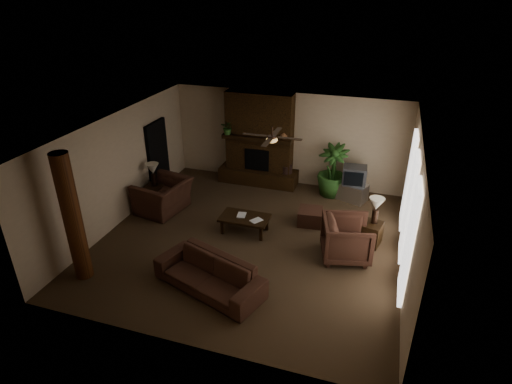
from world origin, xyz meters
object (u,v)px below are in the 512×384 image
(lamp_left, at_px, (153,170))
(side_table_right, at_px, (370,233))
(sofa, at_px, (209,270))
(armchair_left, at_px, (163,191))
(log_column, at_px, (73,218))
(side_table_left, at_px, (155,195))
(floor_vase, at_px, (286,173))
(armchair_right, at_px, (347,237))
(coffee_table, at_px, (245,219))
(ottoman, at_px, (310,217))
(floor_plant, at_px, (331,181))
(lamp_right, at_px, (376,206))
(tv_stand, at_px, (351,191))

(lamp_left, distance_m, side_table_right, 5.94)
(sofa, distance_m, armchair_left, 3.62)
(log_column, relative_size, side_table_left, 5.09)
(floor_vase, xyz_separation_m, lamp_left, (-3.24, -2.17, 0.57))
(sofa, distance_m, armchair_right, 3.17)
(floor_vase, height_order, side_table_right, floor_vase)
(side_table_left, bearing_deg, coffee_table, -12.59)
(ottoman, height_order, floor_plant, floor_plant)
(side_table_left, distance_m, lamp_right, 5.99)
(ottoman, bearing_deg, coffee_table, -148.50)
(armchair_left, height_order, side_table_left, armchair_left)
(sofa, distance_m, lamp_left, 4.19)
(armchair_right, height_order, tv_stand, armchair_right)
(side_table_right, bearing_deg, side_table_left, 177.78)
(coffee_table, distance_m, ottoman, 1.74)
(ottoman, bearing_deg, tv_stand, 62.96)
(side_table_left, xyz_separation_m, lamp_right, (5.95, -0.18, 0.73))
(armchair_right, relative_size, lamp_right, 1.64)
(sofa, distance_m, floor_vase, 5.13)
(armchair_right, relative_size, floor_vase, 1.38)
(sofa, relative_size, floor_vase, 3.02)
(side_table_left, xyz_separation_m, lamp_left, (0.00, 0.05, 0.73))
(log_column, relative_size, side_table_right, 5.09)
(tv_stand, distance_m, side_table_right, 2.27)
(log_column, height_order, armchair_left, log_column)
(sofa, relative_size, armchair_right, 2.18)
(floor_vase, relative_size, floor_plant, 0.50)
(sofa, xyz_separation_m, armchair_left, (-2.48, 2.64, 0.13))
(armchair_left, xyz_separation_m, side_table_left, (-0.43, 0.27, -0.31))
(side_table_left, bearing_deg, armchair_left, -31.62)
(floor_vase, bearing_deg, tv_stand, -7.86)
(armchair_right, distance_m, coffee_table, 2.55)
(armchair_right, relative_size, side_table_right, 1.94)
(armchair_right, xyz_separation_m, floor_vase, (-2.18, 3.19, -0.10))
(armchair_left, xyz_separation_m, lamp_left, (-0.43, 0.32, 0.41))
(tv_stand, height_order, floor_vase, floor_vase)
(floor_plant, height_order, lamp_left, lamp_left)
(armchair_right, xyz_separation_m, floor_plant, (-0.79, 3.04, -0.10))
(side_table_left, bearing_deg, side_table_right, -2.22)
(tv_stand, xyz_separation_m, lamp_right, (0.72, -2.13, 0.75))
(tv_stand, height_order, lamp_left, lamp_left)
(log_column, relative_size, floor_plant, 1.82)
(floor_plant, bearing_deg, log_column, -129.28)
(side_table_right, bearing_deg, tv_stand, 107.07)
(log_column, relative_size, armchair_right, 2.63)
(lamp_left, bearing_deg, side_table_left, -90.00)
(floor_plant, bearing_deg, armchair_right, -75.36)
(log_column, xyz_separation_m, ottoman, (4.17, 3.59, -1.20))
(armchair_right, distance_m, lamp_left, 5.53)
(log_column, relative_size, armchair_left, 2.08)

